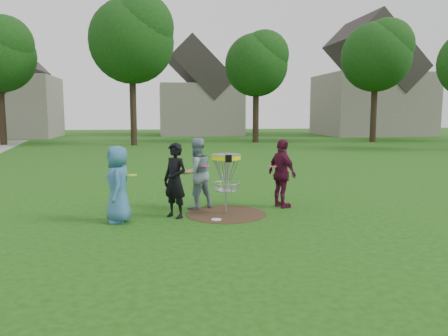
{
  "coord_description": "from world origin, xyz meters",
  "views": [
    {
      "loc": [
        -1.53,
        -9.42,
        2.25
      ],
      "look_at": [
        0.0,
        0.3,
        1.0
      ],
      "focal_mm": 35.0,
      "sensor_mm": 36.0,
      "label": 1
    }
  ],
  "objects": [
    {
      "name": "player_blue",
      "position": [
        -2.31,
        -0.37,
        0.79
      ],
      "size": [
        0.56,
        0.81,
        1.59
      ],
      "primitive_type": "imported",
      "rotation": [
        0.0,
        0.0,
        -1.49
      ],
      "color": "teal",
      "rests_on": "ground"
    },
    {
      "name": "held_discs",
      "position": [
        -0.53,
        0.11,
        1.0
      ],
      "size": [
        3.41,
        1.03,
        0.07
      ],
      "color": "#B8FB1B",
      "rests_on": "ground"
    },
    {
      "name": "disc_on_grass",
      "position": [
        -0.29,
        -0.52,
        0.01
      ],
      "size": [
        0.22,
        0.22,
        0.02
      ],
      "primitive_type": "cylinder",
      "color": "white",
      "rests_on": "ground"
    },
    {
      "name": "ground",
      "position": [
        0.0,
        0.0,
        0.0
      ],
      "size": [
        100.0,
        100.0,
        0.0
      ],
      "primitive_type": "plane",
      "color": "#19470F",
      "rests_on": "ground"
    },
    {
      "name": "dirt_patch",
      "position": [
        0.0,
        0.0,
        0.0
      ],
      "size": [
        1.8,
        1.8,
        0.01
      ],
      "primitive_type": "cylinder",
      "color": "#47331E",
      "rests_on": "ground"
    },
    {
      "name": "tree_row",
      "position": [
        0.44,
        20.67,
        6.21
      ],
      "size": [
        51.2,
        17.42,
        9.9
      ],
      "color": "#38281C",
      "rests_on": "ground"
    },
    {
      "name": "player_black",
      "position": [
        -1.13,
        -0.13,
        0.81
      ],
      "size": [
        0.69,
        0.69,
        1.62
      ],
      "primitive_type": "imported",
      "rotation": [
        0.0,
        0.0,
        -0.79
      ],
      "color": "black",
      "rests_on": "ground"
    },
    {
      "name": "disc_golf_basket",
      "position": [
        0.0,
        -0.0,
        1.02
      ],
      "size": [
        0.66,
        0.67,
        1.38
      ],
      "color": "#9EA0A5",
      "rests_on": "ground"
    },
    {
      "name": "player_maroon",
      "position": [
        1.43,
        0.49,
        0.82
      ],
      "size": [
        0.71,
        1.04,
        1.63
      ],
      "primitive_type": "imported",
      "rotation": [
        0.0,
        0.0,
        1.93
      ],
      "color": "#4F122B",
      "rests_on": "ground"
    },
    {
      "name": "player_grey",
      "position": [
        -0.6,
        0.7,
        0.84
      ],
      "size": [
        1.0,
        0.91,
        1.67
      ],
      "primitive_type": "imported",
      "rotation": [
        0.0,
        0.0,
        3.57
      ],
      "color": "#7C96A0",
      "rests_on": "ground"
    },
    {
      "name": "house_row",
      "position": [
        4.78,
        33.07,
        4.14
      ],
      "size": [
        44.5,
        10.65,
        11.62
      ],
      "color": "gray",
      "rests_on": "ground"
    }
  ]
}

